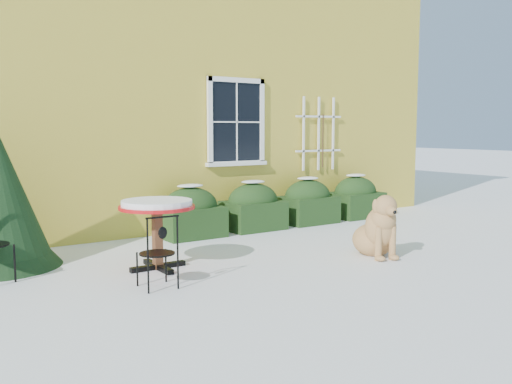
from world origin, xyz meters
TOP-DOWN VIEW (x-y plane):
  - ground at (0.00, 0.00)m, footprint 80.00×80.00m
  - house at (0.00, 7.00)m, footprint 12.40×8.40m
  - hedge_row at (1.65, 2.55)m, footprint 4.95×0.80m
  - bistro_table at (-1.73, 0.78)m, footprint 0.99×0.99m
  - patio_chair_near at (-2.11, -0.07)m, footprint 0.42×0.42m
  - dog at (1.22, -0.35)m, footprint 0.78×1.01m

SIDE VIEW (x-z plane):
  - ground at x=0.00m, z-range 0.00..0.00m
  - dog at x=1.22m, z-range -0.09..0.86m
  - hedge_row at x=1.65m, z-range -0.05..0.86m
  - patio_chair_near at x=-2.11m, z-range 0.00..0.87m
  - bistro_table at x=-1.73m, z-range 0.31..1.23m
  - house at x=0.00m, z-range 0.02..6.42m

